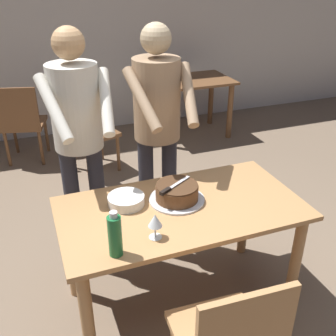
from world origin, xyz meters
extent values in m
plane|color=#7A6651|center=(0.00, 0.00, 0.00)|extent=(14.00, 14.00, 0.00)
cube|color=silver|center=(0.00, 3.38, 1.35)|extent=(10.00, 0.12, 2.70)
cube|color=tan|center=(0.00, 0.00, 0.73)|extent=(1.46, 0.77, 0.03)
cylinder|color=tan|center=(-0.65, -0.31, 0.36)|extent=(0.07, 0.07, 0.72)
cylinder|color=tan|center=(0.65, -0.31, 0.36)|extent=(0.07, 0.07, 0.72)
cylinder|color=tan|center=(-0.65, 0.31, 0.36)|extent=(0.07, 0.07, 0.72)
cylinder|color=tan|center=(0.65, 0.31, 0.36)|extent=(0.07, 0.07, 0.72)
cylinder|color=silver|center=(0.00, 0.07, 0.76)|extent=(0.34, 0.34, 0.01)
cylinder|color=brown|center=(0.00, 0.07, 0.81)|extent=(0.26, 0.26, 0.09)
cylinder|color=#432A18|center=(0.00, 0.07, 0.86)|extent=(0.25, 0.25, 0.01)
cube|color=silver|center=(0.02, 0.08, 0.87)|extent=(0.18, 0.12, 0.00)
cube|color=black|center=(-0.10, 0.02, 0.87)|extent=(0.08, 0.06, 0.02)
cylinder|color=white|center=(-0.30, 0.14, 0.76)|extent=(0.22, 0.22, 0.01)
cylinder|color=white|center=(-0.30, 0.14, 0.77)|extent=(0.22, 0.22, 0.01)
cylinder|color=white|center=(-0.30, 0.14, 0.78)|extent=(0.22, 0.22, 0.01)
cylinder|color=white|center=(-0.30, 0.14, 0.79)|extent=(0.22, 0.22, 0.01)
cylinder|color=white|center=(-0.30, 0.14, 0.80)|extent=(0.22, 0.22, 0.01)
cylinder|color=white|center=(-0.30, 0.14, 0.81)|extent=(0.22, 0.22, 0.01)
cylinder|color=silver|center=(-0.24, -0.23, 0.75)|extent=(0.07, 0.07, 0.00)
cylinder|color=silver|center=(-0.24, -0.23, 0.79)|extent=(0.01, 0.01, 0.07)
cone|color=silver|center=(-0.24, -0.23, 0.86)|extent=(0.08, 0.08, 0.07)
cylinder|color=#1E6B38|center=(-0.47, -0.29, 0.86)|extent=(0.07, 0.07, 0.22)
cylinder|color=silver|center=(-0.47, -0.29, 0.98)|extent=(0.04, 0.04, 0.03)
cylinder|color=#2D2D38|center=(0.15, 0.60, 0.47)|extent=(0.11, 0.11, 0.95)
cylinder|color=#2D2D38|center=(-0.03, 0.60, 0.47)|extent=(0.11, 0.11, 0.95)
cylinder|color=#997A5B|center=(0.06, 0.60, 1.23)|extent=(0.32, 0.32, 0.55)
sphere|color=tan|center=(0.06, 0.60, 1.62)|extent=(0.20, 0.20, 0.20)
cylinder|color=#997A5B|center=(0.21, 0.42, 1.30)|extent=(0.16, 0.42, 0.34)
cylinder|color=#997A5B|center=(-0.10, 0.42, 1.30)|extent=(0.15, 0.42, 0.34)
cylinder|color=#2D2D38|center=(-0.39, 0.64, 0.47)|extent=(0.11, 0.11, 0.95)
cylinder|color=#2D2D38|center=(-0.57, 0.63, 0.47)|extent=(0.11, 0.11, 0.95)
cylinder|color=beige|center=(-0.48, 0.63, 1.23)|extent=(0.32, 0.32, 0.55)
sphere|color=tan|center=(-0.48, 0.63, 1.62)|extent=(0.20, 0.20, 0.20)
cylinder|color=beige|center=(-0.31, 0.46, 1.30)|extent=(0.14, 0.42, 0.34)
cylinder|color=beige|center=(-0.63, 0.44, 1.30)|extent=(0.17, 0.42, 0.34)
cylinder|color=tan|center=(0.12, -0.51, 0.21)|extent=(0.04, 0.04, 0.41)
cube|color=tan|center=(-0.08, -0.89, 0.68)|extent=(0.44, 0.05, 0.45)
cube|color=brown|center=(1.24, 2.68, 0.72)|extent=(1.00, 0.70, 0.03)
cylinder|color=brown|center=(0.81, 2.40, 0.35)|extent=(0.07, 0.07, 0.71)
cylinder|color=brown|center=(1.66, 2.40, 0.35)|extent=(0.07, 0.07, 0.71)
cylinder|color=brown|center=(0.81, 2.95, 0.35)|extent=(0.07, 0.07, 0.71)
cylinder|color=brown|center=(1.66, 2.95, 0.35)|extent=(0.07, 0.07, 0.71)
cube|color=brown|center=(-0.14, 2.10, 0.43)|extent=(0.55, 0.55, 0.04)
cylinder|color=brown|center=(-0.03, 2.33, 0.21)|extent=(0.04, 0.04, 0.41)
cylinder|color=brown|center=(0.09, 1.99, 0.21)|extent=(0.04, 0.04, 0.41)
cylinder|color=brown|center=(-0.37, 2.22, 0.21)|extent=(0.04, 0.04, 0.41)
cylinder|color=brown|center=(-0.26, 1.87, 0.21)|extent=(0.04, 0.04, 0.41)
cube|color=brown|center=(-0.34, 2.04, 0.68)|extent=(0.17, 0.43, 0.45)
cube|color=brown|center=(-0.81, 2.66, 0.43)|extent=(0.54, 0.54, 0.04)
cylinder|color=brown|center=(-0.94, 2.88, 0.21)|extent=(0.04, 0.04, 0.41)
cylinder|color=brown|center=(-0.59, 2.79, 0.21)|extent=(0.04, 0.04, 0.41)
cylinder|color=brown|center=(-1.03, 2.53, 0.21)|extent=(0.04, 0.04, 0.41)
cylinder|color=brown|center=(-0.68, 2.44, 0.21)|extent=(0.04, 0.04, 0.41)
cube|color=brown|center=(-0.86, 2.46, 0.68)|extent=(0.43, 0.14, 0.45)
camera|label=1|loc=(-0.78, -1.84, 2.04)|focal=42.49mm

